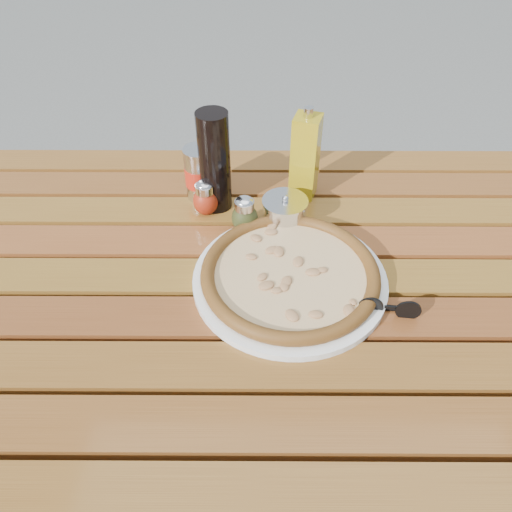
{
  "coord_description": "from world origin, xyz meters",
  "views": [
    {
      "loc": [
        0.0,
        -0.67,
        1.42
      ],
      "look_at": [
        0.0,
        0.02,
        0.78
      ],
      "focal_mm": 35.0,
      "sensor_mm": 36.0,
      "label": 1
    }
  ],
  "objects_px": {
    "oregano_shaker": "(245,215)",
    "soda_can": "(200,174)",
    "olive_oil_cruet": "(305,157)",
    "parmesan_tin": "(285,212)",
    "plate": "(290,279)",
    "pepper_shaker": "(205,198)",
    "dark_bottle": "(215,162)",
    "sunglasses": "(389,308)",
    "pizza": "(290,273)",
    "table": "(256,302)"
  },
  "relations": [
    {
      "from": "table",
      "to": "plate",
      "type": "height_order",
      "value": "plate"
    },
    {
      "from": "sunglasses",
      "to": "parmesan_tin",
      "type": "bearing_deg",
      "value": 131.26
    },
    {
      "from": "plate",
      "to": "table",
      "type": "bearing_deg",
      "value": 163.3
    },
    {
      "from": "pepper_shaker",
      "to": "plate",
      "type": "bearing_deg",
      "value": -50.93
    },
    {
      "from": "pepper_shaker",
      "to": "soda_can",
      "type": "xyz_separation_m",
      "value": [
        -0.02,
        0.06,
        0.02
      ]
    },
    {
      "from": "plate",
      "to": "pepper_shaker",
      "type": "height_order",
      "value": "pepper_shaker"
    },
    {
      "from": "pizza",
      "to": "soda_can",
      "type": "xyz_separation_m",
      "value": [
        -0.19,
        0.27,
        0.04
      ]
    },
    {
      "from": "pizza",
      "to": "oregano_shaker",
      "type": "relative_size",
      "value": 4.78
    },
    {
      "from": "olive_oil_cruet",
      "to": "parmesan_tin",
      "type": "height_order",
      "value": "olive_oil_cruet"
    },
    {
      "from": "dark_bottle",
      "to": "soda_can",
      "type": "distance_m",
      "value": 0.07
    },
    {
      "from": "plate",
      "to": "sunglasses",
      "type": "height_order",
      "value": "sunglasses"
    },
    {
      "from": "table",
      "to": "olive_oil_cruet",
      "type": "relative_size",
      "value": 6.67
    },
    {
      "from": "oregano_shaker",
      "to": "dark_bottle",
      "type": "height_order",
      "value": "dark_bottle"
    },
    {
      "from": "soda_can",
      "to": "parmesan_tin",
      "type": "xyz_separation_m",
      "value": [
        0.18,
        -0.1,
        -0.03
      ]
    },
    {
      "from": "table",
      "to": "parmesan_tin",
      "type": "distance_m",
      "value": 0.2
    },
    {
      "from": "olive_oil_cruet",
      "to": "parmesan_tin",
      "type": "relative_size",
      "value": 1.81
    },
    {
      "from": "table",
      "to": "olive_oil_cruet",
      "type": "xyz_separation_m",
      "value": [
        0.1,
        0.26,
        0.17
      ]
    },
    {
      "from": "dark_bottle",
      "to": "soda_can",
      "type": "xyz_separation_m",
      "value": [
        -0.04,
        0.03,
        -0.05
      ]
    },
    {
      "from": "plate",
      "to": "pepper_shaker",
      "type": "bearing_deg",
      "value": 129.07
    },
    {
      "from": "dark_bottle",
      "to": "parmesan_tin",
      "type": "distance_m",
      "value": 0.18
    },
    {
      "from": "dark_bottle",
      "to": "soda_can",
      "type": "relative_size",
      "value": 1.83
    },
    {
      "from": "plate",
      "to": "pizza",
      "type": "distance_m",
      "value": 0.02
    },
    {
      "from": "table",
      "to": "plate",
      "type": "distance_m",
      "value": 0.11
    },
    {
      "from": "sunglasses",
      "to": "olive_oil_cruet",
      "type": "bearing_deg",
      "value": 116.38
    },
    {
      "from": "pizza",
      "to": "olive_oil_cruet",
      "type": "bearing_deg",
      "value": 81.55
    },
    {
      "from": "soda_can",
      "to": "sunglasses",
      "type": "distance_m",
      "value": 0.5
    },
    {
      "from": "parmesan_tin",
      "to": "olive_oil_cruet",
      "type": "bearing_deg",
      "value": 66.98
    },
    {
      "from": "oregano_shaker",
      "to": "dark_bottle",
      "type": "xyz_separation_m",
      "value": [
        -0.06,
        0.08,
        0.07
      ]
    },
    {
      "from": "plate",
      "to": "soda_can",
      "type": "distance_m",
      "value": 0.33
    },
    {
      "from": "plate",
      "to": "parmesan_tin",
      "type": "distance_m",
      "value": 0.18
    },
    {
      "from": "oregano_shaker",
      "to": "soda_can",
      "type": "relative_size",
      "value": 0.68
    },
    {
      "from": "dark_bottle",
      "to": "olive_oil_cruet",
      "type": "xyz_separation_m",
      "value": [
        0.19,
        0.04,
        -0.01
      ]
    },
    {
      "from": "table",
      "to": "pizza",
      "type": "relative_size",
      "value": 3.57
    },
    {
      "from": "table",
      "to": "pizza",
      "type": "height_order",
      "value": "pizza"
    },
    {
      "from": "plate",
      "to": "olive_oil_cruet",
      "type": "height_order",
      "value": "olive_oil_cruet"
    },
    {
      "from": "pepper_shaker",
      "to": "dark_bottle",
      "type": "xyz_separation_m",
      "value": [
        0.02,
        0.03,
        0.07
      ]
    },
    {
      "from": "table",
      "to": "oregano_shaker",
      "type": "relative_size",
      "value": 17.07
    },
    {
      "from": "parmesan_tin",
      "to": "dark_bottle",
      "type": "bearing_deg",
      "value": 156.51
    },
    {
      "from": "dark_bottle",
      "to": "olive_oil_cruet",
      "type": "height_order",
      "value": "dark_bottle"
    },
    {
      "from": "table",
      "to": "sunglasses",
      "type": "bearing_deg",
      "value": -22.74
    },
    {
      "from": "pepper_shaker",
      "to": "oregano_shaker",
      "type": "bearing_deg",
      "value": -33.84
    },
    {
      "from": "oregano_shaker",
      "to": "sunglasses",
      "type": "height_order",
      "value": "oregano_shaker"
    },
    {
      "from": "pizza",
      "to": "sunglasses",
      "type": "bearing_deg",
      "value": -24.88
    },
    {
      "from": "plate",
      "to": "olive_oil_cruet",
      "type": "xyz_separation_m",
      "value": [
        0.04,
        0.28,
        0.09
      ]
    },
    {
      "from": "plate",
      "to": "pepper_shaker",
      "type": "xyz_separation_m",
      "value": [
        -0.17,
        0.21,
        0.03
      ]
    },
    {
      "from": "table",
      "to": "soda_can",
      "type": "distance_m",
      "value": 0.31
    },
    {
      "from": "table",
      "to": "oregano_shaker",
      "type": "xyz_separation_m",
      "value": [
        -0.02,
        0.14,
        0.11
      ]
    },
    {
      "from": "pepper_shaker",
      "to": "table",
      "type": "bearing_deg",
      "value": -60.55
    },
    {
      "from": "oregano_shaker",
      "to": "soda_can",
      "type": "bearing_deg",
      "value": 130.23
    },
    {
      "from": "plate",
      "to": "pepper_shaker",
      "type": "distance_m",
      "value": 0.27
    }
  ]
}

